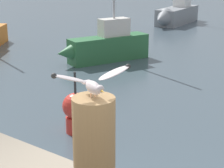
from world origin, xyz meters
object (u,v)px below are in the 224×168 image
Objects in this scene: mooring_post at (94,148)px; boat_green at (105,46)px; boat_grey at (175,15)px; channel_buoy at (76,111)px; seagull at (93,83)px.

mooring_post is 0.20× the size of boat_green.
channel_buoy is at bearing -70.32° from boat_grey.
boat_green is 9.45m from boat_grey.
boat_green reaches higher than mooring_post.
seagull is 5.11m from channel_buoy.
mooring_post is 19.78m from boat_grey.
seagull is at bearing -46.36° from channel_buoy.
mooring_post reaches higher than channel_buoy.
channel_buoy is (-3.22, 3.38, -2.08)m from seagull.
seagull is at bearing -53.33° from boat_green.
channel_buoy is at bearing 133.64° from seagull.
mooring_post is 4.90m from channel_buoy.
channel_buoy is (5.18, -14.48, -0.06)m from boat_grey.
boat_grey is at bearing 102.13° from boat_green.
boat_green is at bearing 121.37° from channel_buoy.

